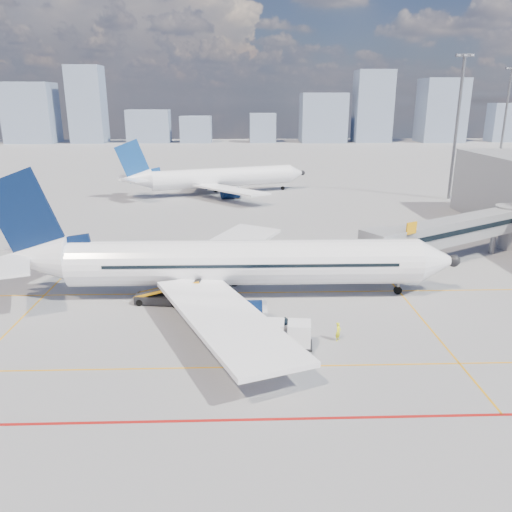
{
  "coord_description": "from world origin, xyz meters",
  "views": [
    {
      "loc": [
        -1.33,
        -36.72,
        17.66
      ],
      "look_at": [
        0.1,
        7.04,
        4.0
      ],
      "focal_mm": 35.0,
      "sensor_mm": 36.0,
      "label": 1
    }
  ],
  "objects_px": {
    "baggage_tug": "(287,330)",
    "belt_loader": "(161,297)",
    "ramp_worker": "(338,332)",
    "second_aircraft": "(216,178)",
    "cargo_dolly": "(286,334)",
    "main_aircraft": "(225,264)"
  },
  "relations": [
    {
      "from": "baggage_tug",
      "to": "belt_loader",
      "type": "relative_size",
      "value": 0.43
    },
    {
      "from": "ramp_worker",
      "to": "second_aircraft",
      "type": "bearing_deg",
      "value": 48.27
    },
    {
      "from": "second_aircraft",
      "to": "cargo_dolly",
      "type": "distance_m",
      "value": 64.94
    },
    {
      "from": "belt_loader",
      "to": "main_aircraft",
      "type": "bearing_deg",
      "value": 24.66
    },
    {
      "from": "cargo_dolly",
      "to": "second_aircraft",
      "type": "bearing_deg",
      "value": 104.19
    },
    {
      "from": "second_aircraft",
      "to": "belt_loader",
      "type": "height_order",
      "value": "second_aircraft"
    },
    {
      "from": "main_aircraft",
      "to": "belt_loader",
      "type": "height_order",
      "value": "main_aircraft"
    },
    {
      "from": "main_aircraft",
      "to": "belt_loader",
      "type": "xyz_separation_m",
      "value": [
        -5.82,
        -1.74,
        -2.57
      ]
    },
    {
      "from": "ramp_worker",
      "to": "main_aircraft",
      "type": "bearing_deg",
      "value": 80.41
    },
    {
      "from": "cargo_dolly",
      "to": "baggage_tug",
      "type": "bearing_deg",
      "value": 88.51
    },
    {
      "from": "second_aircraft",
      "to": "belt_loader",
      "type": "bearing_deg",
      "value": -111.97
    },
    {
      "from": "main_aircraft",
      "to": "cargo_dolly",
      "type": "distance_m",
      "value": 11.88
    },
    {
      "from": "second_aircraft",
      "to": "main_aircraft",
      "type": "bearing_deg",
      "value": -105.85
    },
    {
      "from": "ramp_worker",
      "to": "baggage_tug",
      "type": "bearing_deg",
      "value": 123.29
    },
    {
      "from": "second_aircraft",
      "to": "ramp_worker",
      "type": "height_order",
      "value": "second_aircraft"
    },
    {
      "from": "main_aircraft",
      "to": "second_aircraft",
      "type": "distance_m",
      "value": 53.81
    },
    {
      "from": "main_aircraft",
      "to": "second_aircraft",
      "type": "xyz_separation_m",
      "value": [
        -3.27,
        53.71,
        0.01
      ]
    },
    {
      "from": "main_aircraft",
      "to": "second_aircraft",
      "type": "height_order",
      "value": "main_aircraft"
    },
    {
      "from": "main_aircraft",
      "to": "baggage_tug",
      "type": "height_order",
      "value": "main_aircraft"
    },
    {
      "from": "second_aircraft",
      "to": "baggage_tug",
      "type": "distance_m",
      "value": 63.51
    },
    {
      "from": "baggage_tug",
      "to": "ramp_worker",
      "type": "height_order",
      "value": "baggage_tug"
    },
    {
      "from": "cargo_dolly",
      "to": "belt_loader",
      "type": "distance_m",
      "value": 13.85
    }
  ]
}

